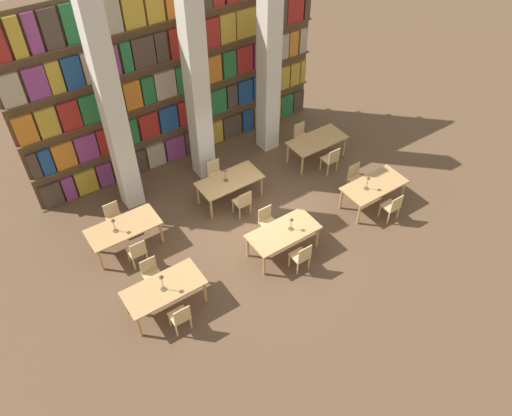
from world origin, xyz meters
TOP-DOWN VIEW (x-y plane):
  - ground_plane at (0.00, 0.00)m, footprint 40.00×40.00m
  - bookshelf_bank at (0.01, 3.81)m, footprint 9.35×0.35m
  - pillar_left at (-2.37, 2.70)m, footprint 0.53×0.53m
  - pillar_center at (0.00, 2.70)m, footprint 0.53×0.53m
  - pillar_right at (2.37, 2.70)m, footprint 0.53×0.53m
  - reading_table_0 at (-3.23, -1.15)m, footprint 1.83×0.89m
  - chair_0 at (-3.21, -1.88)m, footprint 0.42×0.40m
  - chair_1 at (-3.21, -0.42)m, footprint 0.42×0.40m
  - desk_lamp_0 at (-3.25, -1.20)m, footprint 0.14×0.14m
  - reading_table_1 at (0.05, -1.27)m, footprint 1.83×0.89m
  - chair_2 at (0.08, -2.00)m, footprint 0.42×0.40m
  - chair_3 at (0.08, -0.54)m, footprint 0.42×0.40m
  - desk_lamp_1 at (0.25, -1.31)m, footprint 0.14×0.14m
  - reading_table_2 at (3.20, -1.26)m, footprint 1.83×0.89m
  - chair_4 at (3.21, -1.99)m, footprint 0.42×0.40m
  - chair_5 at (3.21, -0.53)m, footprint 0.42×0.40m
  - desk_lamp_2 at (2.89, -1.25)m, footprint 0.14×0.14m
  - reading_table_3 at (-3.21, 1.15)m, footprint 1.83×0.89m
  - chair_6 at (-3.20, 0.42)m, footprint 0.42×0.40m
  - chair_7 at (-3.20, 1.88)m, footprint 0.42×0.40m
  - desk_lamp_3 at (-3.43, 1.11)m, footprint 0.14×0.14m
  - reading_table_4 at (-0.02, 1.17)m, footprint 1.83×0.89m
  - chair_8 at (-0.05, 0.44)m, footprint 0.42×0.40m
  - chair_9 at (-0.05, 1.90)m, footprint 0.42×0.40m
  - desk_lamp_4 at (-0.12, 1.20)m, footprint 0.14×0.14m
  - reading_table_5 at (3.21, 1.26)m, footprint 1.83×0.89m
  - chair_10 at (3.18, 0.53)m, footprint 0.42×0.40m
  - chair_11 at (3.18, 1.99)m, footprint 0.42×0.40m

SIDE VIEW (x-z plane):
  - ground_plane at x=0.00m, z-range 0.00..0.00m
  - chair_0 at x=-3.21m, z-range 0.04..0.92m
  - chair_1 at x=-3.21m, z-range 0.04..0.92m
  - chair_2 at x=0.08m, z-range 0.04..0.92m
  - chair_3 at x=0.08m, z-range 0.04..0.92m
  - chair_4 at x=3.21m, z-range 0.04..0.92m
  - chair_5 at x=3.21m, z-range 0.04..0.92m
  - chair_6 at x=-3.20m, z-range 0.04..0.92m
  - chair_7 at x=-3.20m, z-range 0.04..0.92m
  - chair_8 at x=-0.05m, z-range 0.04..0.92m
  - chair_9 at x=-0.05m, z-range 0.04..0.92m
  - chair_10 at x=3.18m, z-range 0.04..0.92m
  - chair_11 at x=3.18m, z-range 0.04..0.92m
  - reading_table_0 at x=-3.23m, z-range 0.29..1.04m
  - reading_table_1 at x=0.05m, z-range 0.29..1.04m
  - reading_table_2 at x=3.20m, z-range 0.29..1.04m
  - reading_table_3 at x=-3.21m, z-range 0.29..1.04m
  - reading_table_4 at x=-0.02m, z-range 0.29..1.04m
  - reading_table_5 at x=3.21m, z-range 0.29..1.04m
  - desk_lamp_1 at x=0.25m, z-range 0.81..1.20m
  - desk_lamp_4 at x=-0.12m, z-range 0.82..1.22m
  - desk_lamp_3 at x=-3.43m, z-range 0.82..1.25m
  - desk_lamp_2 at x=2.89m, z-range 0.82..1.25m
  - desk_lamp_0 at x=-3.25m, z-range 0.83..1.33m
  - bookshelf_bank at x=0.01m, z-range -0.03..5.47m
  - pillar_left at x=-2.37m, z-range 0.00..6.00m
  - pillar_center at x=0.00m, z-range 0.00..6.00m
  - pillar_right at x=2.37m, z-range 0.00..6.00m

